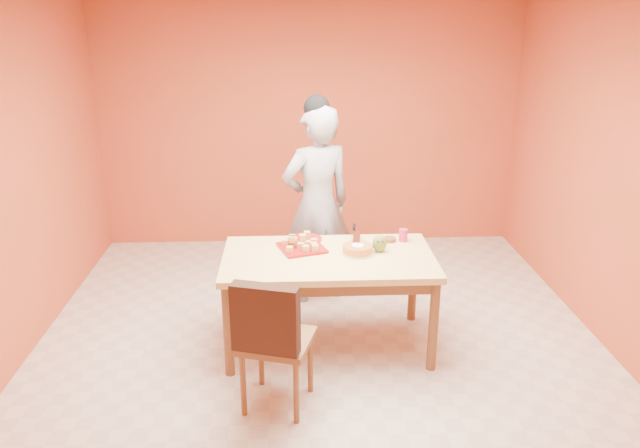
{
  "coord_description": "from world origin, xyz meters",
  "views": [
    {
      "loc": [
        -0.21,
        -4.2,
        2.55
      ],
      "look_at": [
        0.01,
        0.3,
        0.97
      ],
      "focal_mm": 35.0,
      "sensor_mm": 36.0,
      "label": 1
    }
  ],
  "objects_px": {
    "dining_table": "(328,267)",
    "person": "(317,205)",
    "pastry_platter": "(302,248)",
    "checker_tin": "(390,239)",
    "sponge_cake": "(358,249)",
    "dining_chair": "(277,339)",
    "egg_ornament": "(380,243)",
    "red_dinner_plate": "(306,239)",
    "magenta_glass": "(403,235)"
  },
  "relations": [
    {
      "from": "dining_table",
      "to": "person",
      "type": "xyz_separation_m",
      "value": [
        -0.05,
        0.86,
        0.22
      ]
    },
    {
      "from": "pastry_platter",
      "to": "checker_tin",
      "type": "relative_size",
      "value": 3.2
    },
    {
      "from": "person",
      "to": "sponge_cake",
      "type": "xyz_separation_m",
      "value": [
        0.27,
        -0.83,
        -0.09
      ]
    },
    {
      "from": "pastry_platter",
      "to": "dining_chair",
      "type": "bearing_deg",
      "value": -101.35
    },
    {
      "from": "egg_ornament",
      "to": "dining_table",
      "type": "bearing_deg",
      "value": -167.02
    },
    {
      "from": "person",
      "to": "pastry_platter",
      "type": "bearing_deg",
      "value": 56.55
    },
    {
      "from": "person",
      "to": "sponge_cake",
      "type": "height_order",
      "value": "person"
    },
    {
      "from": "red_dinner_plate",
      "to": "egg_ornament",
      "type": "height_order",
      "value": "egg_ornament"
    },
    {
      "from": "dining_table",
      "to": "dining_chair",
      "type": "distance_m",
      "value": 0.88
    },
    {
      "from": "checker_tin",
      "to": "person",
      "type": "bearing_deg",
      "value": 133.86
    },
    {
      "from": "sponge_cake",
      "to": "checker_tin",
      "type": "distance_m",
      "value": 0.38
    },
    {
      "from": "checker_tin",
      "to": "sponge_cake",
      "type": "bearing_deg",
      "value": -138.77
    },
    {
      "from": "sponge_cake",
      "to": "egg_ornament",
      "type": "bearing_deg",
      "value": 9.69
    },
    {
      "from": "egg_ornament",
      "to": "magenta_glass",
      "type": "height_order",
      "value": "egg_ornament"
    },
    {
      "from": "dining_chair",
      "to": "pastry_platter",
      "type": "bearing_deg",
      "value": 95.06
    },
    {
      "from": "dining_chair",
      "to": "red_dinner_plate",
      "type": "height_order",
      "value": "dining_chair"
    },
    {
      "from": "pastry_platter",
      "to": "red_dinner_plate",
      "type": "bearing_deg",
      "value": 79.19
    },
    {
      "from": "egg_ornament",
      "to": "magenta_glass",
      "type": "distance_m",
      "value": 0.31
    },
    {
      "from": "dining_chair",
      "to": "pastry_platter",
      "type": "relative_size",
      "value": 2.97
    },
    {
      "from": "egg_ornament",
      "to": "sponge_cake",
      "type": "bearing_deg",
      "value": -166.79
    },
    {
      "from": "person",
      "to": "pastry_platter",
      "type": "relative_size",
      "value": 5.44
    },
    {
      "from": "pastry_platter",
      "to": "magenta_glass",
      "type": "xyz_separation_m",
      "value": [
        0.82,
        0.13,
        0.04
      ]
    },
    {
      "from": "dining_chair",
      "to": "sponge_cake",
      "type": "xyz_separation_m",
      "value": [
        0.61,
        0.81,
        0.3
      ]
    },
    {
      "from": "sponge_cake",
      "to": "red_dinner_plate",
      "type": "bearing_deg",
      "value": 140.91
    },
    {
      "from": "dining_table",
      "to": "magenta_glass",
      "type": "distance_m",
      "value": 0.7
    },
    {
      "from": "pastry_platter",
      "to": "checker_tin",
      "type": "height_order",
      "value": "checker_tin"
    },
    {
      "from": "checker_tin",
      "to": "egg_ornament",
      "type": "bearing_deg",
      "value": -117.24
    },
    {
      "from": "dining_chair",
      "to": "sponge_cake",
      "type": "height_order",
      "value": "dining_chair"
    },
    {
      "from": "dining_chair",
      "to": "red_dinner_plate",
      "type": "bearing_deg",
      "value": 95.16
    },
    {
      "from": "red_dinner_plate",
      "to": "egg_ornament",
      "type": "bearing_deg",
      "value": -27.08
    },
    {
      "from": "dining_table",
      "to": "sponge_cake",
      "type": "bearing_deg",
      "value": 9.28
    },
    {
      "from": "dining_table",
      "to": "checker_tin",
      "type": "distance_m",
      "value": 0.59
    },
    {
      "from": "dining_table",
      "to": "egg_ornament",
      "type": "distance_m",
      "value": 0.43
    },
    {
      "from": "person",
      "to": "pastry_platter",
      "type": "distance_m",
      "value": 0.74
    },
    {
      "from": "dining_chair",
      "to": "checker_tin",
      "type": "xyz_separation_m",
      "value": [
        0.89,
        1.06,
        0.27
      ]
    },
    {
      "from": "pastry_platter",
      "to": "checker_tin",
      "type": "bearing_deg",
      "value": 10.72
    },
    {
      "from": "red_dinner_plate",
      "to": "egg_ornament",
      "type": "xyz_separation_m",
      "value": [
        0.56,
        -0.28,
        0.06
      ]
    },
    {
      "from": "dining_chair",
      "to": "checker_tin",
      "type": "relative_size",
      "value": 9.5
    },
    {
      "from": "person",
      "to": "sponge_cake",
      "type": "relative_size",
      "value": 7.72
    },
    {
      "from": "pastry_platter",
      "to": "egg_ornament",
      "type": "distance_m",
      "value": 0.6
    },
    {
      "from": "dining_table",
      "to": "egg_ornament",
      "type": "xyz_separation_m",
      "value": [
        0.4,
        0.07,
        0.16
      ]
    },
    {
      "from": "person",
      "to": "egg_ornament",
      "type": "distance_m",
      "value": 0.92
    },
    {
      "from": "person",
      "to": "magenta_glass",
      "type": "height_order",
      "value": "person"
    },
    {
      "from": "red_dinner_plate",
      "to": "magenta_glass",
      "type": "relative_size",
      "value": 2.56
    },
    {
      "from": "sponge_cake",
      "to": "person",
      "type": "bearing_deg",
      "value": 108.36
    },
    {
      "from": "dining_table",
      "to": "red_dinner_plate",
      "type": "height_order",
      "value": "red_dinner_plate"
    },
    {
      "from": "red_dinner_plate",
      "to": "egg_ornament",
      "type": "distance_m",
      "value": 0.63
    },
    {
      "from": "sponge_cake",
      "to": "egg_ornament",
      "type": "xyz_separation_m",
      "value": [
        0.17,
        0.03,
        0.03
      ]
    },
    {
      "from": "dining_chair",
      "to": "sponge_cake",
      "type": "relative_size",
      "value": 4.22
    },
    {
      "from": "sponge_cake",
      "to": "magenta_glass",
      "type": "bearing_deg",
      "value": 32.2
    }
  ]
}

